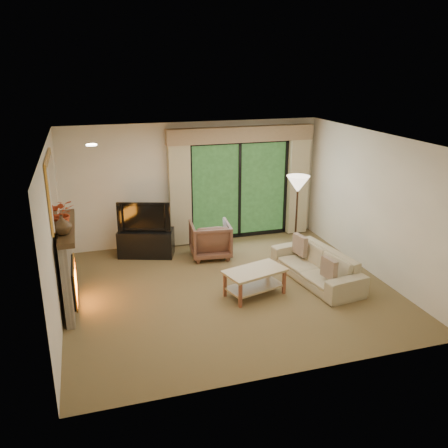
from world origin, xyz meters
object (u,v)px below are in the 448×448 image
object	(u,v)px
armchair	(210,240)
coffee_table	(255,282)
media_console	(146,243)
sofa	(316,266)

from	to	relation	value
armchair	coffee_table	distance (m)	1.88
media_console	sofa	size ratio (longest dim) A/B	0.56
media_console	sofa	xyz separation A→B (m)	(2.76, -2.06, 0.01)
armchair	coffee_table	world-z (taller)	armchair
media_console	armchair	size ratio (longest dim) A/B	1.38
sofa	armchair	bearing A→B (deg)	-145.29
media_console	coffee_table	world-z (taller)	media_console
armchair	sofa	world-z (taller)	armchair
coffee_table	media_console	bearing A→B (deg)	107.84
armchair	sofa	xyz separation A→B (m)	(1.53, -1.64, -0.08)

